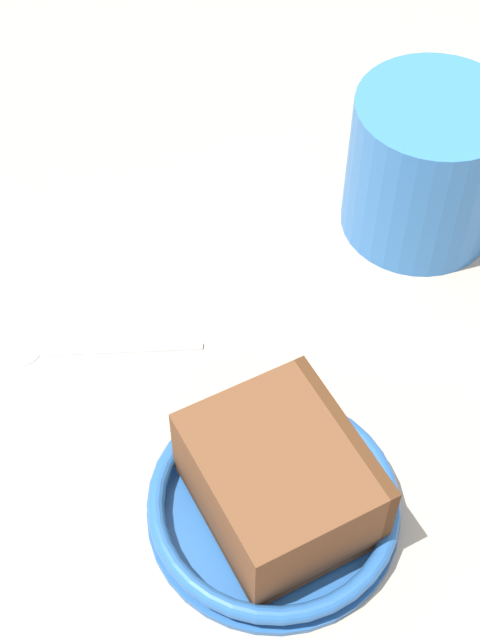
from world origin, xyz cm
name	(u,v)px	position (x,y,z in cm)	size (l,w,h in cm)	color
ground_plane	(263,435)	(0.00, 0.00, -1.38)	(141.16, 141.16, 2.77)	tan
small_plate	(273,505)	(-5.23, 1.97, 0.88)	(13.16, 13.16, 1.76)	#26599E
cake_slice	(279,479)	(-5.22, 1.71, 3.36)	(9.37, 8.09, 4.99)	#472814
tea_mug	(429,165)	(9.65, -15.98, 4.95)	(9.80, 11.60, 9.67)	#3372BF
teaspoon	(50,349)	(9.61, 9.26, 0.35)	(5.91, 12.10, 0.80)	silver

